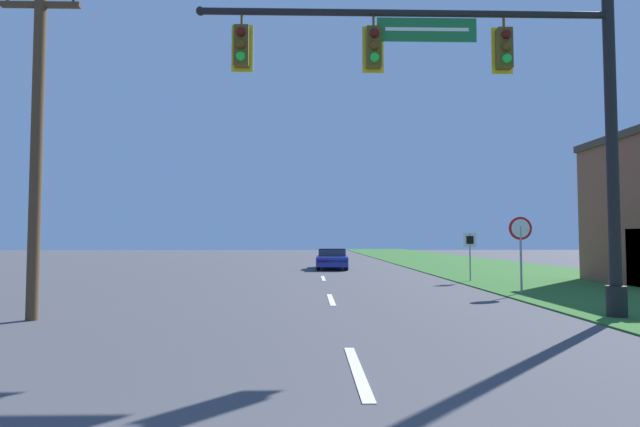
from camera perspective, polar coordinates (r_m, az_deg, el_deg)
The scene contains 7 objects.
grass_verge_right at distance 32.97m, azimuth 18.60°, elevation -5.88°, with size 10.00×110.00×0.04m.
road_center_line at distance 23.05m, azimuth 0.37°, elevation -7.42°, with size 0.16×34.80×0.01m.
signal_mast at distance 12.58m, azimuth 19.60°, elevation 11.93°, with size 9.91×0.47×7.94m.
car_ahead at distance 30.38m, azimuth 1.40°, elevation -5.19°, with size 2.04×4.76×1.19m.
stop_sign at distance 17.72m, azimuth 21.94°, elevation -2.55°, with size 0.76×0.07×2.50m.
route_sign_post at distance 22.12m, azimuth 16.75°, elevation -3.54°, with size 0.55×0.06×2.03m.
utility_pole_near at distance 13.18m, azimuth -29.62°, elevation 7.92°, with size 1.80×0.26×8.12m.
Camera 1 is at (-0.67, -0.97, 1.82)m, focal length 28.00 mm.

